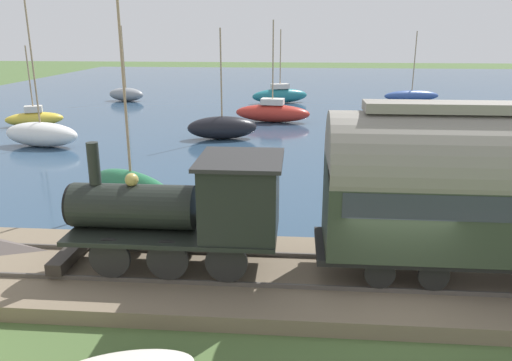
% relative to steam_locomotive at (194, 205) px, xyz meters
% --- Properties ---
extents(ground_plane, '(200.00, 200.00, 0.00)m').
position_rel_steam_locomotive_xyz_m(ground_plane, '(-0.95, -5.14, -2.25)').
color(ground_plane, '#476033').
extents(harbor_water, '(80.00, 80.00, 0.01)m').
position_rel_steam_locomotive_xyz_m(harbor_water, '(42.70, -5.14, -2.25)').
color(harbor_water, '#2D4760').
rests_on(harbor_water, ground).
extents(rail_embankment, '(4.80, 56.00, 0.53)m').
position_rel_steam_locomotive_xyz_m(rail_embankment, '(0.00, -5.14, -2.05)').
color(rail_embankment, '#756651').
rests_on(rail_embankment, ground).
extents(steam_locomotive, '(2.44, 6.11, 3.38)m').
position_rel_steam_locomotive_xyz_m(steam_locomotive, '(0.00, 0.00, 0.00)').
color(steam_locomotive, black).
rests_on(steam_locomotive, rail_embankment).
extents(sailboat_yellow, '(2.74, 4.15, 5.67)m').
position_rel_steam_locomotive_xyz_m(sailboat_yellow, '(22.27, 16.37, -1.67)').
color(sailboat_yellow, gold).
rests_on(sailboat_yellow, harbor_water).
extents(sailboat_white, '(2.35, 4.92, 9.43)m').
position_rel_steam_locomotive_xyz_m(sailboat_white, '(15.83, 12.52, -1.48)').
color(sailboat_white, white).
rests_on(sailboat_white, harbor_water).
extents(sailboat_blue, '(2.17, 5.59, 6.63)m').
position_rel_steam_locomotive_xyz_m(sailboat_blue, '(37.85, -13.81, -1.69)').
color(sailboat_blue, '#335199').
rests_on(sailboat_blue, harbor_water).
extents(sailboat_black, '(2.42, 4.64, 6.85)m').
position_rel_steam_locomotive_xyz_m(sailboat_black, '(18.87, 2.08, -1.50)').
color(sailboat_black, black).
rests_on(sailboat_black, harbor_water).
extents(sailboat_green, '(3.29, 4.39, 9.21)m').
position_rel_steam_locomotive_xyz_m(sailboat_green, '(6.10, 3.81, -1.50)').
color(sailboat_green, '#236B42').
rests_on(sailboat_green, harbor_water).
extents(sailboat_red, '(2.34, 5.84, 7.43)m').
position_rel_steam_locomotive_xyz_m(sailboat_red, '(25.32, -0.82, -1.52)').
color(sailboat_red, '#B72D23').
rests_on(sailboat_red, harbor_water).
extents(sailboat_teal, '(3.36, 5.66, 6.77)m').
position_rel_steam_locomotive_xyz_m(sailboat_teal, '(35.69, -1.01, -1.50)').
color(sailboat_teal, '#1E707A').
rests_on(sailboat_teal, harbor_water).
extents(sailboat_gray, '(2.24, 3.85, 7.12)m').
position_rel_steam_locomotive_xyz_m(sailboat_gray, '(35.86, 14.12, -1.58)').
color(sailboat_gray, gray).
rests_on(sailboat_gray, harbor_water).
extents(rowboat_off_pier, '(1.79, 2.16, 0.31)m').
position_rel_steam_locomotive_xyz_m(rowboat_off_pier, '(7.83, -4.82, -2.09)').
color(rowboat_off_pier, '#B7B2A3').
rests_on(rowboat_off_pier, harbor_water).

